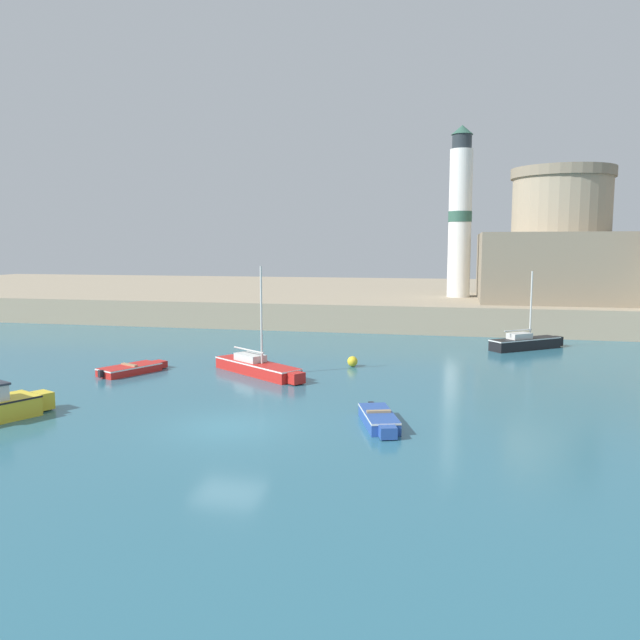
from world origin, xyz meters
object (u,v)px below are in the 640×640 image
(sailboat_black_3, at_px, (526,342))
(dinghy_blue_0, at_px, (379,419))
(mooring_buoy, at_px, (352,361))
(lighthouse, at_px, (460,214))
(dinghy_red_2, at_px, (132,369))
(fortress, at_px, (559,253))
(sailboat_red_1, at_px, (258,367))

(sailboat_black_3, bearing_deg, dinghy_blue_0, -110.31)
(mooring_buoy, bearing_deg, lighthouse, 76.27)
(dinghy_blue_0, bearing_deg, mooring_buoy, 104.47)
(dinghy_red_2, relative_size, lighthouse, 0.26)
(dinghy_blue_0, xyz_separation_m, dinghy_red_2, (-13.58, 6.63, -0.03))
(mooring_buoy, xyz_separation_m, fortress, (13.51, 21.46, 5.62))
(lighthouse, bearing_deg, fortress, -7.61)
(mooring_buoy, bearing_deg, dinghy_red_2, -158.67)
(dinghy_blue_0, distance_m, sailboat_red_1, 10.57)
(dinghy_blue_0, relative_size, lighthouse, 0.24)
(sailboat_red_1, bearing_deg, sailboat_black_3, 38.01)
(sailboat_red_1, bearing_deg, fortress, 53.92)
(dinghy_blue_0, bearing_deg, sailboat_black_3, 69.69)
(fortress, distance_m, lighthouse, 8.70)
(sailboat_red_1, relative_size, mooring_buoy, 10.14)
(dinghy_blue_0, height_order, dinghy_red_2, dinghy_blue_0)
(dinghy_red_2, distance_m, mooring_buoy, 11.57)
(dinghy_blue_0, distance_m, mooring_buoy, 11.19)
(dinghy_blue_0, bearing_deg, fortress, 71.66)
(dinghy_red_2, bearing_deg, lighthouse, 58.66)
(sailboat_black_3, height_order, lighthouse, lighthouse)
(mooring_buoy, bearing_deg, sailboat_red_1, -144.92)
(sailboat_red_1, relative_size, fortress, 0.45)
(sailboat_black_3, bearing_deg, lighthouse, 106.29)
(dinghy_red_2, distance_m, sailboat_black_3, 23.88)
(dinghy_blue_0, distance_m, sailboat_black_3, 20.06)
(dinghy_blue_0, relative_size, fortress, 0.27)
(dinghy_blue_0, relative_size, mooring_buoy, 6.20)
(sailboat_black_3, relative_size, fortress, 0.39)
(sailboat_black_3, height_order, fortress, fortress)
(sailboat_red_1, distance_m, mooring_buoy, 5.34)
(dinghy_red_2, height_order, lighthouse, lighthouse)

